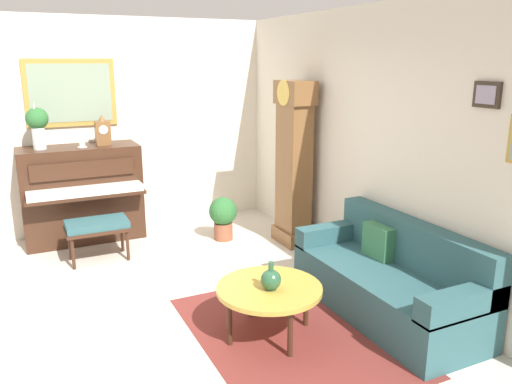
% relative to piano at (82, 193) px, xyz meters
% --- Properties ---
extents(ground_plane, '(6.40, 6.00, 0.10)m').
position_rel_piano_xyz_m(ground_plane, '(2.23, 0.26, -0.66)').
color(ground_plane, beige).
extents(wall_left, '(0.13, 4.90, 2.80)m').
position_rel_piano_xyz_m(wall_left, '(-0.37, 0.25, 0.80)').
color(wall_left, silver).
rests_on(wall_left, ground_plane).
extents(wall_back, '(5.30, 0.13, 2.80)m').
position_rel_piano_xyz_m(wall_back, '(2.24, 2.66, 0.79)').
color(wall_back, silver).
rests_on(wall_back, ground_plane).
extents(area_rug, '(2.10, 1.50, 0.01)m').
position_rel_piano_xyz_m(area_rug, '(3.22, 1.23, -0.61)').
color(area_rug, maroon).
rests_on(area_rug, ground_plane).
extents(piano, '(0.87, 1.44, 1.21)m').
position_rel_piano_xyz_m(piano, '(0.00, 0.00, 0.00)').
color(piano, '#3D2316').
rests_on(piano, ground_plane).
extents(piano_bench, '(0.42, 0.70, 0.48)m').
position_rel_piano_xyz_m(piano_bench, '(0.80, 0.04, -0.21)').
color(piano_bench, '#3D2316').
rests_on(piano_bench, ground_plane).
extents(grandfather_clock, '(0.52, 0.34, 2.03)m').
position_rel_piano_xyz_m(grandfather_clock, '(1.26, 2.36, 0.35)').
color(grandfather_clock, brown).
rests_on(grandfather_clock, ground_plane).
extents(couch, '(1.90, 0.80, 0.84)m').
position_rel_piano_xyz_m(couch, '(3.25, 2.24, -0.30)').
color(couch, '#2D565B').
rests_on(couch, ground_plane).
extents(coffee_table, '(0.88, 0.88, 0.44)m').
position_rel_piano_xyz_m(coffee_table, '(3.13, 1.06, -0.20)').
color(coffee_table, gold).
rests_on(coffee_table, ground_plane).
extents(mantel_clock, '(0.13, 0.18, 0.38)m').
position_rel_piano_xyz_m(mantel_clock, '(0.00, 0.31, 0.77)').
color(mantel_clock, brown).
rests_on(mantel_clock, piano).
extents(flower_vase, '(0.26, 0.26, 0.58)m').
position_rel_piano_xyz_m(flower_vase, '(0.00, -0.44, 0.91)').
color(flower_vase, silver).
rests_on(flower_vase, piano).
extents(teacup, '(0.12, 0.12, 0.06)m').
position_rel_piano_xyz_m(teacup, '(0.07, 0.04, 0.62)').
color(teacup, white).
rests_on(teacup, piano).
extents(green_jug, '(0.17, 0.17, 0.24)m').
position_rel_piano_xyz_m(green_jug, '(3.19, 1.05, -0.08)').
color(green_jug, '#234C33').
rests_on(green_jug, coffee_table).
extents(potted_plant, '(0.36, 0.36, 0.56)m').
position_rel_piano_xyz_m(potted_plant, '(0.78, 1.60, -0.29)').
color(potted_plant, '#935138').
rests_on(potted_plant, ground_plane).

